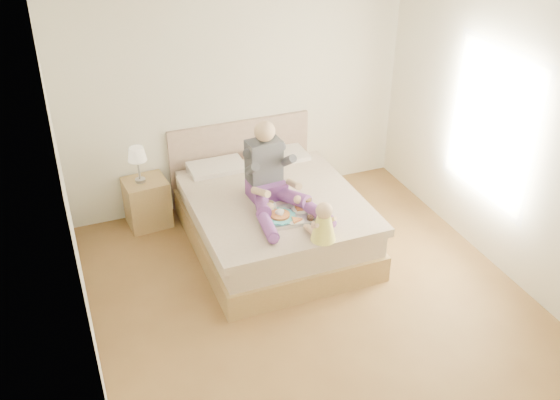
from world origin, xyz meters
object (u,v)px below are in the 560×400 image
object	(u,v)px
tray	(290,214)
baby	(323,224)
nightstand	(147,202)
bed	(270,214)
adult	(272,180)

from	to	relation	value
tray	baby	world-z (taller)	baby
nightstand	baby	size ratio (longest dim) A/B	1.43
bed	nightstand	world-z (taller)	bed
adult	baby	bearing A→B (deg)	-80.36
adult	tray	size ratio (longest dim) A/B	1.97
tray	baby	size ratio (longest dim) A/B	1.37
bed	tray	world-z (taller)	bed
tray	baby	distance (m)	0.50
bed	nightstand	bearing A→B (deg)	145.93
bed	baby	size ratio (longest dim) A/B	5.58
bed	adult	xyz separation A→B (m)	(-0.06, -0.22, 0.54)
nightstand	tray	xyz separation A→B (m)	(1.18, -1.34, 0.36)
nightstand	tray	size ratio (longest dim) A/B	1.04
nightstand	tray	bearing A→B (deg)	-53.47
bed	baby	distance (m)	1.12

